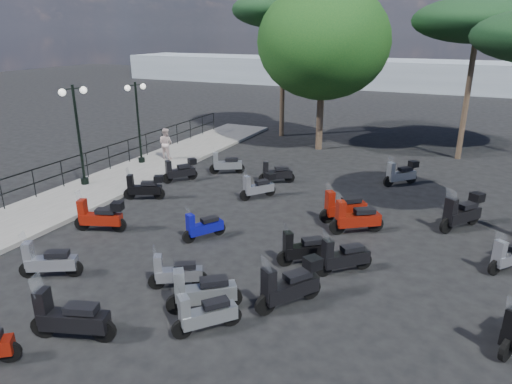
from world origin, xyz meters
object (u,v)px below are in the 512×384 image
at_px(scooter_26, 343,257).
at_px(scooter_14, 290,286).
at_px(lamp_post_1, 78,129).
at_px(pedestrian_far, 166,143).
at_px(scooter_19, 205,315).
at_px(scooter_10, 226,164).
at_px(scooter_27, 511,255).
at_px(scooter_8, 203,227).
at_px(pine_0, 479,21).
at_px(scooter_2, 49,262).
at_px(scooter_5, 180,171).
at_px(lamp_post_2, 138,118).
at_px(scooter_20, 304,249).
at_px(broadleaf_tree, 323,42).
at_px(scooter_3, 100,217).
at_px(scooter_21, 356,219).
at_px(pine_2, 284,10).
at_px(scooter_28, 462,213).
at_px(scooter_13, 202,292).
at_px(scooter_9, 258,187).
at_px(scooter_16, 276,173).
at_px(scooter_15, 343,208).
at_px(scooter_6, 70,318).
at_px(scooter_7, 176,273).
at_px(scooter_4, 144,188).

bearing_deg(scooter_26, scooter_14, 116.84).
bearing_deg(lamp_post_1, scooter_26, 0.29).
bearing_deg(pedestrian_far, scooter_19, 132.81).
xyz_separation_m(scooter_10, scooter_27, (11.23, -4.56, 0.02)).
bearing_deg(scooter_8, pine_0, -85.34).
height_order(scooter_2, scooter_8, scooter_2).
bearing_deg(scooter_5, lamp_post_2, 13.79).
distance_m(scooter_20, broadleaf_tree, 14.24).
distance_m(scooter_8, scooter_20, 3.39).
distance_m(scooter_8, pine_0, 16.48).
xyz_separation_m(scooter_3, scooter_10, (0.69, 7.28, -0.07)).
distance_m(scooter_21, pine_2, 15.94).
xyz_separation_m(scooter_26, scooter_28, (2.78, 4.50, 0.10)).
relative_size(scooter_13, scooter_27, 1.13).
height_order(lamp_post_1, scooter_28, lamp_post_1).
relative_size(scooter_10, pine_2, 0.18).
distance_m(scooter_9, scooter_16, 2.01).
xyz_separation_m(lamp_post_2, pine_0, (13.89, 7.74, 4.28)).
distance_m(scooter_3, scooter_14, 7.24).
bearing_deg(scooter_15, lamp_post_1, 55.47).
xyz_separation_m(scooter_3, scooter_14, (7.10, -1.42, 0.03)).
bearing_deg(scooter_2, scooter_27, -92.21).
bearing_deg(scooter_26, scooter_21, -37.50).
xyz_separation_m(scooter_3, scooter_27, (11.92, 2.72, -0.05)).
height_order(scooter_28, pine_2, pine_2).
bearing_deg(scooter_26, scooter_9, 2.33).
distance_m(scooter_6, scooter_26, 6.84).
xyz_separation_m(scooter_5, scooter_27, (12.50, -2.75, -0.00)).
xyz_separation_m(scooter_10, scooter_16, (2.57, -0.30, -0.02)).
distance_m(pedestrian_far, scooter_6, 13.95).
height_order(scooter_8, scooter_15, scooter_15).
relative_size(scooter_9, scooter_21, 0.86).
distance_m(lamp_post_2, scooter_28, 14.51).
xyz_separation_m(scooter_7, broadleaf_tree, (-1.08, 15.33, 5.19)).
relative_size(scooter_4, pine_0, 0.19).
distance_m(scooter_13, scooter_27, 8.37).
distance_m(scooter_13, scooter_21, 6.19).
xyz_separation_m(scooter_3, scooter_21, (7.54, 3.33, -0.01)).
height_order(scooter_2, pine_0, pine_0).
xyz_separation_m(scooter_2, scooter_4, (-1.42, 5.84, 0.02)).
relative_size(lamp_post_1, scooter_21, 2.60).
relative_size(lamp_post_1, pedestrian_far, 2.67).
bearing_deg(scooter_3, scooter_4, -8.94).
xyz_separation_m(scooter_16, scooter_28, (7.35, -1.82, 0.13)).
height_order(scooter_4, scooter_10, scooter_10).
distance_m(scooter_27, broadleaf_tree, 14.81).
xyz_separation_m(pine_0, pine_2, (-10.15, 1.14, 0.63)).
distance_m(pedestrian_far, scooter_28, 13.90).
height_order(scooter_15, pine_2, pine_2).
bearing_deg(scooter_19, scooter_16, -34.66).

